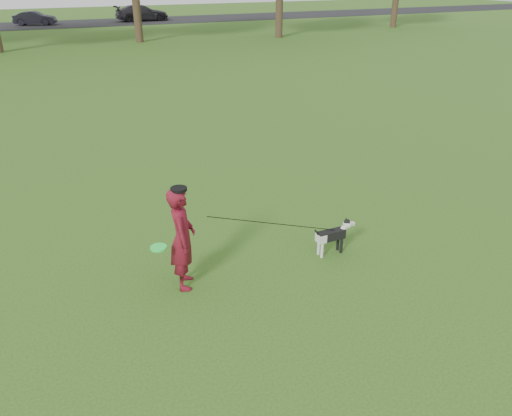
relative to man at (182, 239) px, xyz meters
name	(u,v)px	position (x,y,z in m)	size (l,w,h in m)	color
ground	(251,257)	(1.19, 0.31, -0.77)	(120.00, 120.00, 0.00)	#285116
road	(55,24)	(1.19, 40.31, -0.76)	(120.00, 7.00, 0.02)	black
man	(182,239)	(0.00, 0.00, 0.00)	(0.56, 0.37, 1.54)	maroon
dog	(334,234)	(2.47, -0.12, -0.42)	(0.76, 0.15, 0.58)	black
car_mid	(35,18)	(-0.28, 40.31, -0.22)	(1.12, 3.21, 1.06)	black
car_right	(142,13)	(8.39, 40.31, -0.10)	(1.84, 4.53, 1.31)	black
man_held_items	(275,224)	(1.41, -0.08, -0.03)	(3.06, 0.35, 1.17)	#20FF46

